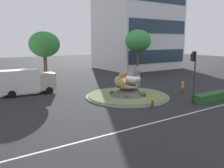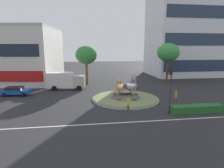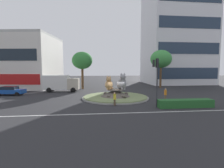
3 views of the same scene
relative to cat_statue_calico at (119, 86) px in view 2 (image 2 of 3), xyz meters
The scene contains 15 objects.
ground_plane 2.33m from the cat_statue_calico, ahead, with size 160.00×160.00×0.00m, color #28282B.
lane_centreline 8.92m from the cat_statue_calico, 83.53° to the right, with size 112.00×0.20×0.01m, color silver.
roundabout_island 1.94m from the cat_statue_calico, ahead, with size 9.95×9.95×1.34m.
cat_statue_calico is the anchor object (origin of this frame).
cat_statue_grey 1.98m from the cat_statue_calico, ahead, with size 1.71×2.66×2.51m.
traffic_light_mast 8.26m from the cat_statue_calico, 52.27° to the right, with size 0.78×0.47×5.61m.
shophouse_block 29.19m from the cat_statue_calico, 142.29° to the left, with size 24.60×16.36×12.09m.
office_tower 35.31m from the cat_statue_calico, 46.71° to the left, with size 17.63×14.53×32.28m.
clipped_hedge_strip 10.84m from the cat_statue_calico, 39.59° to the right, with size 6.46×1.20×0.90m, color #235B28.
broadleaf_tree_behind_island 13.74m from the cat_statue_calico, 111.03° to the left, with size 4.41×4.41×8.09m.
second_tree_near_tower 18.83m from the cat_statue_calico, 43.70° to the left, with size 4.82×4.82×8.72m.
pedestrian_yellow_shirt 5.30m from the cat_statue_calico, 87.29° to the right, with size 0.33×0.33×1.64m.
pedestrian_orange_shirt 8.22m from the cat_statue_calico, 19.94° to the right, with size 0.33×0.33×1.73m.
hatchback_near_shophouse 16.86m from the cat_statue_calico, 164.18° to the left, with size 4.62×2.26×1.47m.
delivery_box_truck 11.94m from the cat_statue_calico, 136.62° to the left, with size 6.92×2.79×3.18m.
Camera 2 is at (-5.63, -26.05, 7.59)m, focal length 29.29 mm.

